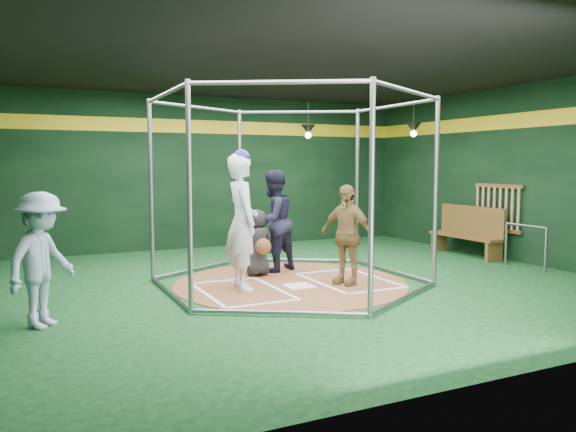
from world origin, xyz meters
name	(u,v)px	position (x,y,z in m)	size (l,w,h in m)	color
room_shell	(290,176)	(0.00, 0.01, 1.75)	(10.10, 9.10, 3.53)	#0C3614
clay_disc	(291,283)	(0.00, 0.00, 0.01)	(3.80, 3.80, 0.01)	brown
home_plate	(299,286)	(0.00, -0.30, 0.02)	(0.43, 0.43, 0.01)	white
batter_box_left	(242,291)	(-0.95, -0.25, 0.02)	(1.17, 1.77, 0.01)	white
batter_box_right	(348,280)	(0.95, -0.25, 0.02)	(1.17, 1.77, 0.01)	white
batting_cage	(291,192)	(0.00, 0.00, 1.50)	(4.05, 4.67, 3.00)	gray
bat_rack	(497,208)	(4.93, 0.40, 1.05)	(0.07, 1.25, 0.98)	brown
pendant_lamp_near	(308,130)	(2.20, 3.60, 2.74)	(0.34, 0.34, 0.90)	black
pendant_lamp_far	(414,128)	(4.00, 2.00, 2.74)	(0.34, 0.34, 0.90)	black
batter_figure	(242,221)	(-0.87, -0.08, 1.08)	(0.57, 0.80, 2.16)	silver
visitor_leopard	(346,235)	(0.77, -0.46, 0.82)	(0.94, 0.39, 1.61)	#AB8949
catcher_figure	(258,243)	(-0.25, 0.79, 0.59)	(0.57, 0.57, 1.15)	black
umpire	(273,221)	(0.16, 1.06, 0.93)	(0.89, 0.69, 1.83)	black
bystander_blue	(41,260)	(-3.74, -0.92, 0.81)	(1.05, 0.60, 1.62)	#9CB1CF
dugout_bench	(468,230)	(4.63, 0.90, 0.54)	(0.42, 1.82, 1.06)	brown
steel_railing	(525,239)	(4.55, -0.67, 0.55)	(0.05, 0.96, 0.82)	gray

